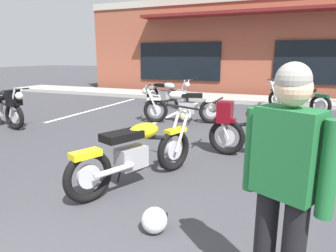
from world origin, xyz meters
TOP-DOWN VIEW (x-y plane):
  - ground_plane at (0.00, 3.57)m, footprint 80.00×80.00m
  - sidewalk_kerb at (0.00, 11.01)m, footprint 22.00×1.80m
  - brick_storefront_building at (0.00, 15.12)m, footprint 15.22×6.22m
  - painted_stall_lines at (0.00, 7.41)m, footprint 8.09×4.80m
  - motorcycle_foreground_classic at (0.07, 2.57)m, footprint 1.11×1.99m
  - motorcycle_black_cruiser at (-0.67, 6.40)m, footprint 2.04×0.99m
  - motorcycle_silver_naked at (-2.02, 8.56)m, footprint 1.97×1.17m
  - motorcycle_blue_standard at (2.06, 9.11)m, footprint 1.85×1.37m
  - motorcycle_orange_scrambler at (1.53, 4.26)m, footprint 2.11×0.66m
  - person_in_black_shirt at (1.92, 1.11)m, footprint 0.58×0.39m
  - helmet_on_pavement at (0.77, 1.60)m, footprint 0.26×0.26m

SIDE VIEW (x-z plane):
  - ground_plane at x=0.00m, z-range 0.00..0.00m
  - painted_stall_lines at x=0.00m, z-range 0.00..0.01m
  - sidewalk_kerb at x=0.00m, z-range 0.00..0.14m
  - helmet_on_pavement at x=0.77m, z-range 0.00..0.26m
  - motorcycle_foreground_classic at x=0.07m, z-range -0.03..0.95m
  - motorcycle_black_cruiser at x=-0.67m, z-range -0.03..0.95m
  - motorcycle_silver_naked at x=-2.02m, z-range -0.03..0.95m
  - motorcycle_blue_standard at x=2.06m, z-range -0.03..0.95m
  - motorcycle_orange_scrambler at x=1.53m, z-range 0.04..1.02m
  - person_in_black_shirt at x=1.92m, z-range 0.11..1.79m
  - brick_storefront_building at x=0.00m, z-range 0.00..4.20m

